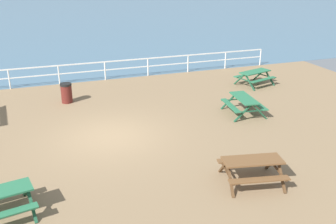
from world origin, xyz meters
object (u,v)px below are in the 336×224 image
picnic_table_near_left (252,165)px  litter_bin (67,93)px  picnic_table_mid_centre (244,102)px  picnic_table_far_left (255,75)px

picnic_table_near_left → litter_bin: litter_bin is taller
picnic_table_mid_centre → litter_bin: litter_bin is taller
picnic_table_near_left → picnic_table_mid_centre: same height
picnic_table_far_left → picnic_table_near_left: bearing=-138.0°
picnic_table_mid_centre → picnic_table_far_left: same height
picnic_table_near_left → litter_bin: 10.34m
picnic_table_mid_centre → litter_bin: bearing=66.3°
picnic_table_near_left → picnic_table_mid_centre: size_ratio=1.06×
picnic_table_near_left → picnic_table_far_left: same height
picnic_table_near_left → picnic_table_mid_centre: (2.65, 5.11, 0.00)m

